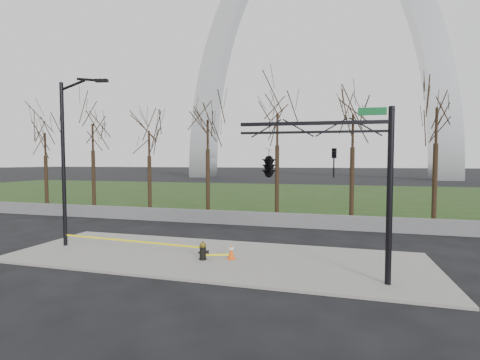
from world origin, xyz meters
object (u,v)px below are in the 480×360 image
(traffic_cone, at_px, (231,252))
(street_light, at_px, (68,151))
(fire_hydrant, at_px, (203,251))
(traffic_signal_mast, at_px, (291,163))

(traffic_cone, bearing_deg, street_light, 178.91)
(fire_hydrant, relative_size, traffic_signal_mast, 0.13)
(traffic_signal_mast, bearing_deg, traffic_cone, 142.01)
(street_light, relative_size, traffic_signal_mast, 1.37)
(traffic_signal_mast, bearing_deg, fire_hydrant, 155.69)
(fire_hydrant, bearing_deg, traffic_cone, 4.59)
(fire_hydrant, distance_m, traffic_cone, 1.19)
(street_light, bearing_deg, fire_hydrant, -15.93)
(traffic_cone, distance_m, street_light, 9.36)
(traffic_cone, bearing_deg, fire_hydrant, -159.57)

